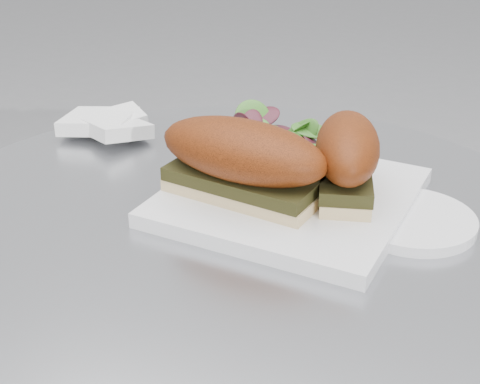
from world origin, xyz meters
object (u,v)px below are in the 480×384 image
(sandwich_left, at_px, (242,159))
(sandwich_right, at_px, (347,155))
(plate, at_px, (290,196))
(saucer, at_px, (411,220))

(sandwich_left, distance_m, sandwich_right, 0.11)
(sandwich_right, bearing_deg, sandwich_left, -77.95)
(plate, height_order, sandwich_left, sandwich_left)
(sandwich_right, bearing_deg, saucer, 64.40)
(sandwich_left, bearing_deg, plate, 47.62)
(sandwich_left, height_order, saucer, sandwich_left)
(sandwich_left, xyz_separation_m, sandwich_right, (0.10, 0.05, -0.00))
(plate, bearing_deg, saucer, -0.45)
(sandwich_right, xyz_separation_m, saucer, (0.07, -0.02, -0.05))
(plate, relative_size, saucer, 1.90)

